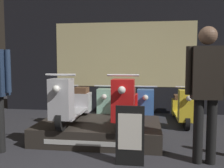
{
  "coord_description": "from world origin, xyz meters",
  "views": [
    {
      "loc": [
        0.62,
        -2.79,
        1.36
      ],
      "look_at": [
        -0.08,
        2.17,
        0.92
      ],
      "focal_mm": 40.0,
      "sensor_mm": 36.0,
      "label": 1
    }
  ],
  "objects": [
    {
      "name": "person_right_browsing",
      "position": [
        1.39,
        0.61,
        1.06
      ],
      "size": [
        0.54,
        0.24,
        1.82
      ],
      "color": "black",
      "rests_on": "ground_plane"
    },
    {
      "name": "scooter_display_right",
      "position": [
        0.27,
        1.42,
        0.64
      ],
      "size": [
        0.47,
        1.65,
        0.88
      ],
      "color": "black",
      "rests_on": "display_platform"
    },
    {
      "name": "scooter_backrow_0",
      "position": [
        -1.05,
        2.84,
        0.34
      ],
      "size": [
        0.47,
        1.65,
        0.88
      ],
      "color": "black",
      "rests_on": "ground_plane"
    },
    {
      "name": "scooter_display_left",
      "position": [
        -0.69,
        1.42,
        0.64
      ],
      "size": [
        0.47,
        1.65,
        0.88
      ],
      "color": "black",
      "rests_on": "display_platform"
    },
    {
      "name": "scooter_backrow_1",
      "position": [
        -0.23,
        2.84,
        0.34
      ],
      "size": [
        0.47,
        1.65,
        0.88
      ],
      "color": "black",
      "rests_on": "ground_plane"
    },
    {
      "name": "price_sign_board",
      "position": [
        0.4,
        0.4,
        0.4
      ],
      "size": [
        0.38,
        0.04,
        0.79
      ],
      "color": "black",
      "rests_on": "ground_plane"
    },
    {
      "name": "shop_wall_back",
      "position": [
        0.0,
        3.89,
        1.6
      ],
      "size": [
        6.76,
        0.09,
        3.2
      ],
      "color": "black",
      "rests_on": "ground_plane"
    },
    {
      "name": "scooter_backrow_2",
      "position": [
        0.59,
        2.84,
        0.34
      ],
      "size": [
        0.47,
        1.65,
        0.88
      ],
      "color": "black",
      "rests_on": "ground_plane"
    },
    {
      "name": "display_platform",
      "position": [
        -0.21,
        1.46,
        0.15
      ],
      "size": [
        2.12,
        1.35,
        0.3
      ],
      "color": "#2D2823",
      "rests_on": "ground_plane"
    },
    {
      "name": "scooter_backrow_3",
      "position": [
        1.41,
        2.84,
        0.34
      ],
      "size": [
        0.47,
        1.65,
        0.88
      ],
      "color": "black",
      "rests_on": "ground_plane"
    }
  ]
}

